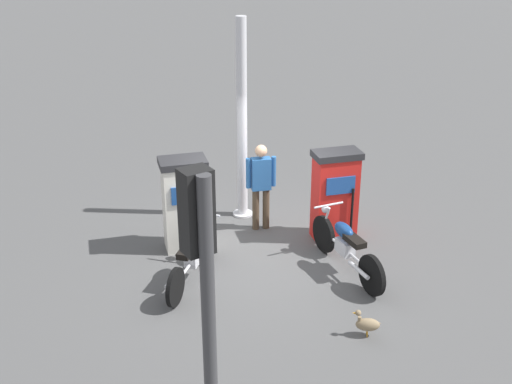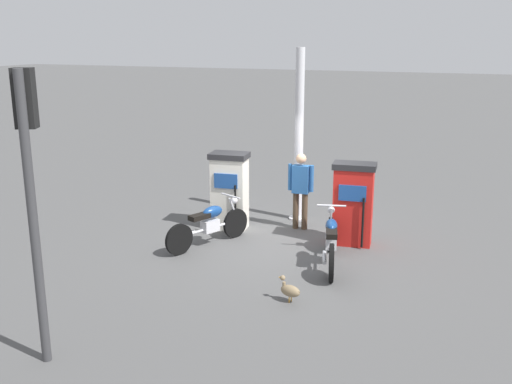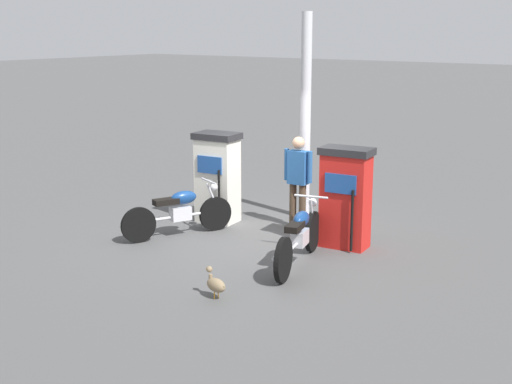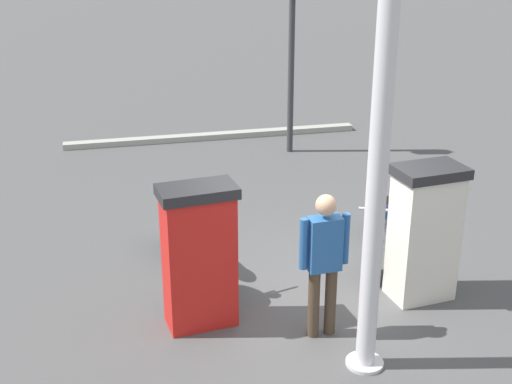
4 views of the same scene
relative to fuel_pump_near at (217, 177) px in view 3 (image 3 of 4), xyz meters
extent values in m
plane|color=#4C4C4C|center=(0.38, 1.37, -0.86)|extent=(120.00, 120.00, 0.00)
cube|color=silver|center=(0.00, 0.00, -0.07)|extent=(0.59, 0.79, 1.58)
cube|color=#1E478C|center=(0.26, 0.03, 0.28)|extent=(0.09, 0.52, 0.32)
cube|color=#262628|center=(0.00, 0.00, 0.78)|extent=(0.65, 0.87, 0.12)
cylinder|color=black|center=(0.27, 0.25, -0.31)|extent=(0.05, 0.05, 1.03)
cube|color=red|center=(0.00, 2.73, -0.08)|extent=(0.53, 0.82, 1.58)
cube|color=#1E478C|center=(0.23, 2.76, 0.27)|extent=(0.09, 0.54, 0.32)
cube|color=#262628|center=(0.00, 2.73, 0.77)|extent=(0.59, 0.90, 0.12)
cylinder|color=black|center=(0.24, 3.00, -0.31)|extent=(0.05, 0.05, 1.03)
cylinder|color=black|center=(0.51, 0.35, -0.55)|extent=(0.60, 0.32, 0.62)
cylinder|color=black|center=(1.86, -0.25, -0.55)|extent=(0.60, 0.32, 0.62)
cube|color=silver|center=(1.14, 0.07, -0.45)|extent=(0.41, 0.33, 0.24)
cylinder|color=silver|center=(1.18, 0.05, -0.50)|extent=(1.03, 0.50, 0.05)
ellipsoid|color=navy|center=(1.07, 0.10, -0.17)|extent=(0.53, 0.40, 0.24)
cube|color=black|center=(1.38, -0.04, -0.20)|extent=(0.48, 0.36, 0.10)
cylinder|color=silver|center=(0.54, 0.33, -0.25)|extent=(0.26, 0.14, 0.57)
cylinder|color=silver|center=(0.62, 0.30, 0.07)|extent=(0.26, 0.53, 0.04)
sphere|color=silver|center=(0.52, 0.34, -0.05)|extent=(0.18, 0.18, 0.14)
cylinder|color=silver|center=(1.62, -0.28, -0.53)|extent=(0.53, 0.29, 0.07)
cylinder|color=black|center=(0.51, 2.42, -0.53)|extent=(0.67, 0.25, 0.68)
cylinder|color=black|center=(2.00, 2.82, -0.53)|extent=(0.67, 0.25, 0.68)
cube|color=silver|center=(1.21, 2.61, -0.43)|extent=(0.40, 0.29, 0.24)
cylinder|color=silver|center=(1.26, 2.62, -0.48)|extent=(1.13, 0.35, 0.05)
ellipsoid|color=navy|center=(1.14, 2.59, -0.15)|extent=(0.52, 0.34, 0.24)
cube|color=black|center=(1.47, 2.68, -0.18)|extent=(0.48, 0.31, 0.10)
cylinder|color=silver|center=(0.55, 2.43, -0.23)|extent=(0.26, 0.11, 0.57)
cylinder|color=silver|center=(0.63, 2.45, 0.09)|extent=(0.18, 0.55, 0.04)
sphere|color=silver|center=(0.53, 2.42, -0.03)|extent=(0.17, 0.17, 0.14)
cylinder|color=silver|center=(1.84, 2.66, -0.51)|extent=(0.55, 0.21, 0.07)
cylinder|color=#473828|center=(-0.55, 1.55, -0.45)|extent=(0.14, 0.14, 0.82)
cylinder|color=#473828|center=(-0.54, 1.35, -0.45)|extent=(0.14, 0.14, 0.82)
cube|color=#265999|center=(-0.55, 1.45, 0.26)|extent=(0.22, 0.37, 0.61)
cylinder|color=#265999|center=(-0.56, 1.69, 0.29)|extent=(0.09, 0.09, 0.58)
cylinder|color=#265999|center=(-0.53, 1.21, 0.29)|extent=(0.09, 0.09, 0.58)
sphere|color=tan|center=(-0.55, 1.45, 0.71)|extent=(0.24, 0.24, 0.23)
ellipsoid|color=#847051|center=(3.06, 2.43, -0.67)|extent=(0.24, 0.37, 0.19)
cylinder|color=#847051|center=(3.04, 2.32, -0.62)|extent=(0.06, 0.06, 0.13)
sphere|color=#847051|center=(3.03, 2.29, -0.48)|extent=(0.10, 0.10, 0.09)
cone|color=orange|center=(3.02, 2.23, -0.49)|extent=(0.05, 0.06, 0.04)
cone|color=#847051|center=(3.10, 2.58, -0.64)|extent=(0.08, 0.08, 0.07)
cylinder|color=orange|center=(3.10, 2.43, -0.82)|extent=(0.02, 0.02, 0.10)
cylinder|color=orange|center=(3.03, 2.44, -0.82)|extent=(0.02, 0.02, 0.10)
cylinder|color=silver|center=(-1.21, 1.18, 1.09)|extent=(0.20, 0.20, 3.90)
cylinder|color=silver|center=(-1.21, 1.18, -0.84)|extent=(0.40, 0.40, 0.04)
camera|label=1|loc=(10.36, -0.26, 4.71)|focal=45.00mm
camera|label=2|loc=(11.34, 5.14, 3.29)|focal=41.33mm
camera|label=3|loc=(10.05, 8.14, 2.77)|focal=49.19mm
camera|label=4|loc=(-6.87, 3.68, 3.50)|focal=48.33mm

